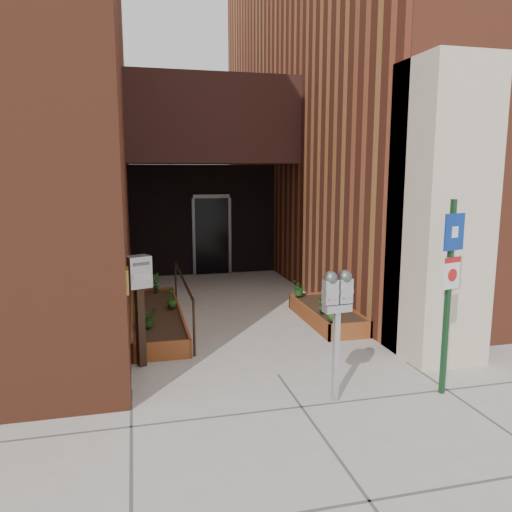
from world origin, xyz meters
TOP-DOWN VIEW (x-y plane):
  - ground at (0.00, 0.00)m, footprint 80.00×80.00m
  - architecture at (-0.18, 6.89)m, footprint 20.00×14.60m
  - planter_left at (-1.55, 2.70)m, footprint 0.90×3.60m
  - planter_right at (1.60, 2.20)m, footprint 0.80×2.20m
  - handrail at (-1.05, 2.65)m, footprint 0.04×3.34m
  - parking_meter at (0.46, -0.92)m, footprint 0.38×0.19m
  - sign_post at (1.88, -1.07)m, footprint 0.33×0.13m
  - payment_dropbox at (-1.85, 0.80)m, footprint 0.39×0.34m
  - shrub_left_a at (-1.71, 1.76)m, footprint 0.40×0.40m
  - shrub_left_b at (-1.85, 1.74)m, footprint 0.32×0.32m
  - shrub_left_c at (-1.25, 2.83)m, footprint 0.28×0.28m
  - shrub_left_d at (-1.48, 4.22)m, footprint 0.29×0.29m
  - shrub_right_a at (1.35, 1.30)m, footprint 0.24×0.24m
  - shrub_right_b at (1.35, 1.80)m, footprint 0.21×0.21m
  - shrub_right_c at (1.35, 3.10)m, footprint 0.40×0.40m

SIDE VIEW (x-z plane):
  - ground at x=0.00m, z-range 0.00..0.00m
  - planter_left at x=-1.55m, z-range -0.02..0.28m
  - planter_right at x=1.60m, z-range -0.02..0.28m
  - shrub_right_c at x=1.35m, z-range 0.30..0.62m
  - shrub_left_a at x=-1.71m, z-range 0.30..0.62m
  - shrub_right_b at x=1.35m, z-range 0.30..0.64m
  - shrub_right_a at x=1.35m, z-range 0.30..0.65m
  - shrub_left_c at x=-1.25m, z-range 0.30..0.65m
  - shrub_left_d at x=-1.48m, z-range 0.30..0.69m
  - shrub_left_b at x=-1.85m, z-range 0.30..0.71m
  - handrail at x=-1.05m, z-range 0.30..1.20m
  - payment_dropbox at x=-1.85m, z-range 0.36..2.00m
  - parking_meter at x=0.46m, z-range 0.45..2.10m
  - sign_post at x=1.88m, z-range 0.29..2.77m
  - architecture at x=-0.18m, z-range -0.02..9.98m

